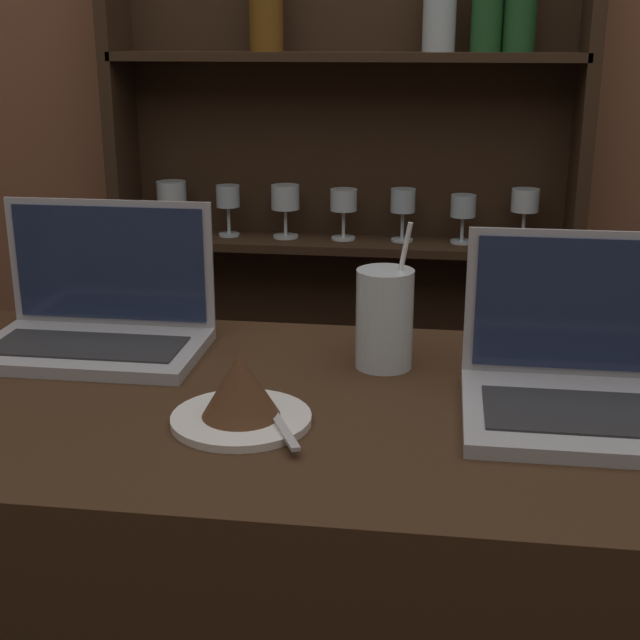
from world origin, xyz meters
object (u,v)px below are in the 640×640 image
(water_glass, at_px, (385,319))
(laptop_far, at_px, (598,379))
(laptop_near, at_px, (98,317))
(cake_plate, at_px, (241,395))

(water_glass, bearing_deg, laptop_far, -24.00)
(laptop_near, relative_size, laptop_far, 0.98)
(laptop_near, distance_m, cake_plate, 0.37)
(laptop_near, height_order, laptop_far, same)
(cake_plate, bearing_deg, laptop_far, 12.46)
(laptop_near, xyz_separation_m, water_glass, (0.44, -0.02, 0.02))
(laptop_near, distance_m, water_glass, 0.44)
(laptop_far, height_order, cake_plate, laptop_far)
(water_glass, bearing_deg, laptop_near, 177.41)
(cake_plate, bearing_deg, water_glass, 54.18)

